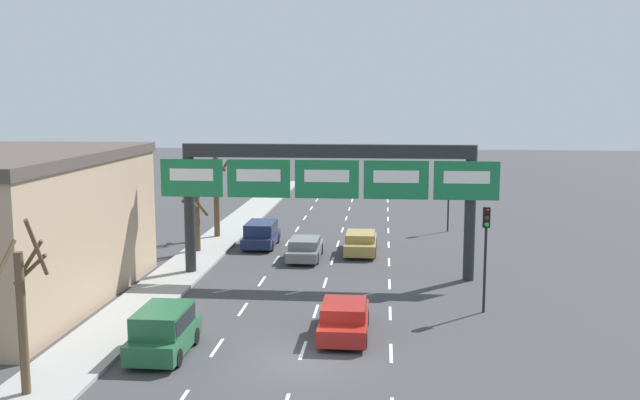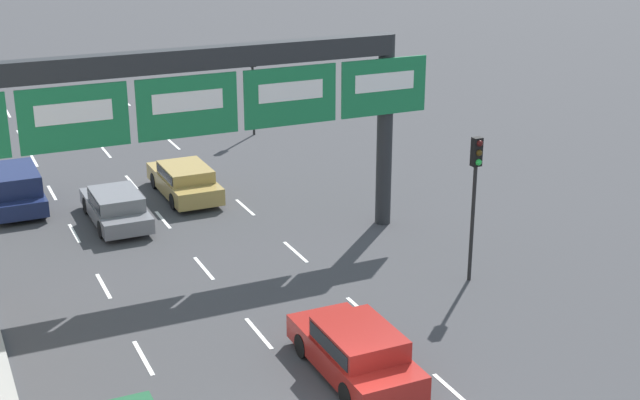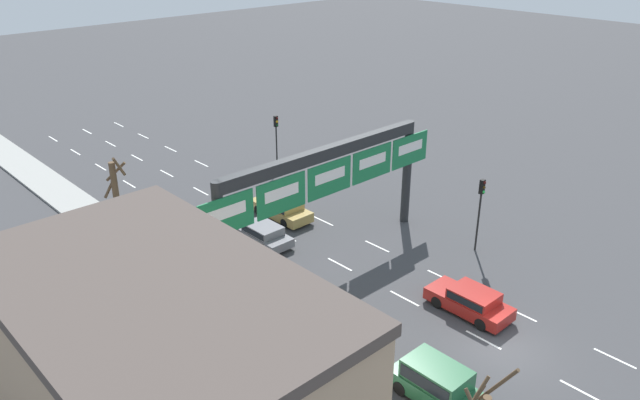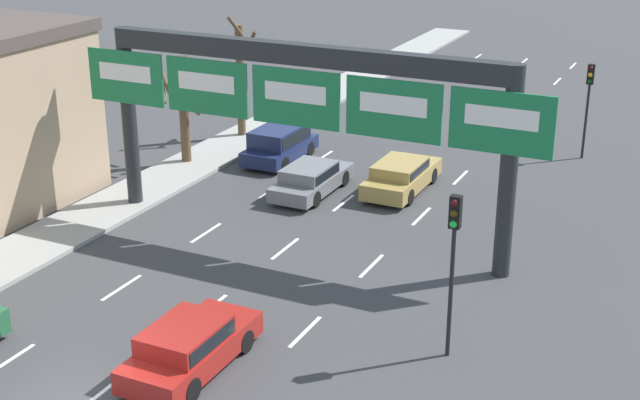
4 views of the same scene
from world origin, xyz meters
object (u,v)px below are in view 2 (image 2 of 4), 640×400
car_grey (116,206)px  traffic_light_near_gantry (475,180)px  suv_navy (15,187)px  car_gold (185,179)px  car_red (356,349)px  traffic_light_mid_block (253,74)px  sign_gantry (185,103)px

car_grey → traffic_light_near_gantry: 13.66m
suv_navy → car_gold: 6.55m
car_grey → suv_navy: bearing=134.5°
car_red → traffic_light_mid_block: bearing=75.3°
suv_navy → traffic_light_near_gantry: traffic_light_near_gantry is taller
car_grey → traffic_light_near_gantry: traffic_light_near_gantry is taller
traffic_light_near_gantry → traffic_light_mid_block: (0.09, 19.50, -0.23)m
suv_navy → traffic_light_near_gantry: (12.26, -13.10, 2.47)m
sign_gantry → car_grey: size_ratio=3.83×
car_red → car_gold: 15.47m
car_gold → traffic_light_near_gantry: 13.39m
car_grey → traffic_light_mid_block: size_ratio=1.05×
car_grey → traffic_light_mid_block: 13.53m
car_grey → car_red: bearing=-77.2°
suv_navy → traffic_light_mid_block: size_ratio=0.96×
sign_gantry → car_gold: bearing=75.5°
sign_gantry → traffic_light_mid_block: 15.90m
traffic_light_mid_block → suv_navy: bearing=-152.6°
sign_gantry → car_gold: sign_gantry is taller
sign_gantry → car_gold: 7.80m
traffic_light_near_gantry → car_grey: bearing=132.6°
car_red → traffic_light_near_gantry: size_ratio=0.95×
car_red → traffic_light_near_gantry: traffic_light_near_gantry is taller
suv_navy → car_red: 17.95m
traffic_light_near_gantry → traffic_light_mid_block: 19.50m
traffic_light_mid_block → traffic_light_near_gantry: bearing=-90.3°
car_gold → traffic_light_near_gantry: (5.86, -11.75, 2.65)m
sign_gantry → traffic_light_near_gantry: bearing=-37.3°
suv_navy → car_gold: (6.41, -1.35, -0.17)m
car_grey → traffic_light_mid_block: bearing=46.5°
traffic_light_mid_block → car_gold: bearing=-127.5°
car_gold → car_red: bearing=-90.5°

